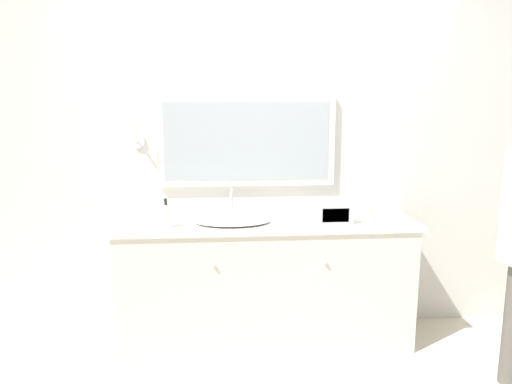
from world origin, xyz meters
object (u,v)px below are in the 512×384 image
at_px(sink_basin, 232,220).
at_px(soap_bottle, 166,216).
at_px(appliance_box, 333,213).
at_px(picture_frame, 368,213).

distance_m(sink_basin, soap_bottle, 0.43).
distance_m(sink_basin, appliance_box, 0.66).
bearing_deg(appliance_box, soap_bottle, -178.70).
xyz_separation_m(appliance_box, picture_frame, (0.22, -0.03, 0.01)).
relative_size(sink_basin, appliance_box, 2.07).
height_order(sink_basin, soap_bottle, sink_basin).
bearing_deg(picture_frame, appliance_box, 172.08).
relative_size(appliance_box, picture_frame, 1.69).
bearing_deg(sink_basin, appliance_box, -5.34).
relative_size(sink_basin, soap_bottle, 2.67).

